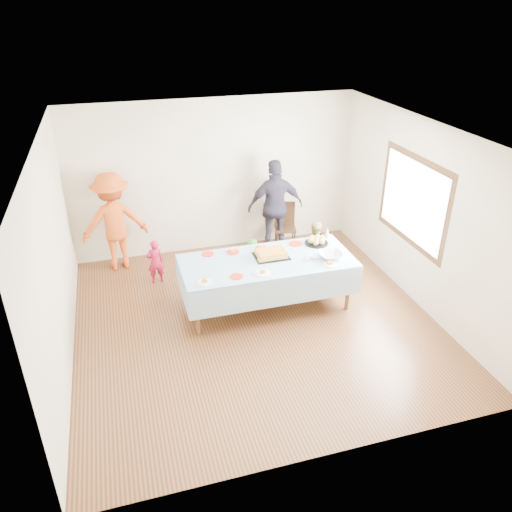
% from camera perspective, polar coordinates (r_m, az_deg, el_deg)
% --- Properties ---
extents(ground, '(5.00, 5.00, 0.00)m').
position_cam_1_polar(ground, '(7.28, -0.17, -7.32)').
color(ground, '#4A2915').
rests_on(ground, ground).
extents(room_walls, '(5.04, 5.04, 2.72)m').
position_cam_1_polar(room_walls, '(6.44, 0.27, 5.77)').
color(room_walls, '#BEB69B').
rests_on(room_walls, ground).
extents(party_table, '(2.50, 1.10, 0.78)m').
position_cam_1_polar(party_table, '(7.22, 1.29, -0.85)').
color(party_table, brown).
rests_on(party_table, ground).
extents(birthday_cake, '(0.50, 0.38, 0.09)m').
position_cam_1_polar(birthday_cake, '(7.28, 1.74, 0.23)').
color(birthday_cake, black).
rests_on(birthday_cake, party_table).
extents(rolls_tray, '(0.36, 0.36, 0.11)m').
position_cam_1_polar(rolls_tray, '(7.71, 6.93, 1.73)').
color(rolls_tray, black).
rests_on(rolls_tray, party_table).
extents(punch_bowl, '(0.34, 0.34, 0.08)m').
position_cam_1_polar(punch_bowl, '(7.32, 8.53, 0.09)').
color(punch_bowl, silver).
rests_on(punch_bowl, party_table).
extents(party_hat, '(0.10, 0.10, 0.17)m').
position_cam_1_polar(party_hat, '(7.91, 8.13, 2.69)').
color(party_hat, white).
rests_on(party_hat, party_table).
extents(fork_pile, '(0.24, 0.18, 0.07)m').
position_cam_1_polar(fork_pile, '(7.26, 6.27, -0.05)').
color(fork_pile, white).
rests_on(fork_pile, party_table).
extents(plate_red_far_a, '(0.18, 0.18, 0.01)m').
position_cam_1_polar(plate_red_far_a, '(7.38, -5.53, 0.24)').
color(plate_red_far_a, red).
rests_on(plate_red_far_a, party_table).
extents(plate_red_far_b, '(0.19, 0.19, 0.01)m').
position_cam_1_polar(plate_red_far_b, '(7.41, -2.67, 0.46)').
color(plate_red_far_b, red).
rests_on(plate_red_far_b, party_table).
extents(plate_red_far_c, '(0.19, 0.19, 0.01)m').
position_cam_1_polar(plate_red_far_c, '(7.52, 0.55, 0.90)').
color(plate_red_far_c, red).
rests_on(plate_red_far_c, party_table).
extents(plate_red_far_d, '(0.20, 0.20, 0.01)m').
position_cam_1_polar(plate_red_far_d, '(7.68, 4.53, 1.42)').
color(plate_red_far_d, red).
rests_on(plate_red_far_d, party_table).
extents(plate_red_near, '(0.18, 0.18, 0.01)m').
position_cam_1_polar(plate_red_near, '(6.78, -2.23, -2.34)').
color(plate_red_near, red).
rests_on(plate_red_near, party_table).
extents(plate_white_left, '(0.20, 0.20, 0.01)m').
position_cam_1_polar(plate_white_left, '(6.68, -5.89, -3.00)').
color(plate_white_left, white).
rests_on(plate_white_left, party_table).
extents(plate_white_mid, '(0.22, 0.22, 0.01)m').
position_cam_1_polar(plate_white_mid, '(6.85, 0.74, -1.97)').
color(plate_white_mid, white).
rests_on(plate_white_mid, party_table).
extents(plate_white_right, '(0.20, 0.20, 0.01)m').
position_cam_1_polar(plate_white_right, '(7.14, 8.44, -0.98)').
color(plate_white_right, white).
rests_on(plate_white_right, party_table).
extents(dining_chair, '(0.44, 0.44, 0.84)m').
position_cam_1_polar(dining_chair, '(9.16, 3.34, 3.82)').
color(dining_chair, black).
rests_on(dining_chair, ground).
extents(toddler_left, '(0.30, 0.22, 0.75)m').
position_cam_1_polar(toddler_left, '(8.17, -11.44, -0.63)').
color(toddler_left, '#B3163B').
rests_on(toddler_left, ground).
extents(toddler_mid, '(0.41, 0.31, 0.75)m').
position_cam_1_polar(toddler_mid, '(8.02, -0.40, -0.58)').
color(toddler_mid, '#307627').
rests_on(toddler_mid, ground).
extents(toddler_right, '(0.49, 0.40, 0.92)m').
position_cam_1_polar(toddler_right, '(8.32, 6.60, 0.99)').
color(toddler_right, '#A8974E').
rests_on(toddler_right, ground).
extents(adult_left, '(1.15, 0.74, 1.68)m').
position_cam_1_polar(adult_left, '(8.60, -15.91, 3.80)').
color(adult_left, '#D5521A').
rests_on(adult_left, ground).
extents(adult_right, '(1.01, 0.46, 1.70)m').
position_cam_1_polar(adult_right, '(8.86, 2.23, 5.67)').
color(adult_right, '#2E2B3C').
rests_on(adult_right, ground).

